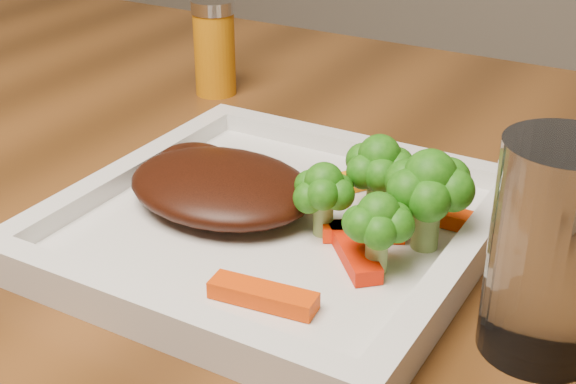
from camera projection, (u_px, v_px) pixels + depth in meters
The scene contains 13 objects.
plate at pixel (275, 230), 0.54m from camera, with size 0.27×0.27×0.01m, color white.
steak at pixel (221, 186), 0.55m from camera, with size 0.14×0.11×0.03m, color #351208.
broccoli_0 at pixel (379, 167), 0.53m from camera, with size 0.05×0.05×0.07m, color #3D7814, non-canonical shape.
broccoli_1 at pixel (428, 201), 0.49m from camera, with size 0.06×0.06×0.06m, color #1D7012, non-canonical shape.
broccoli_2 at pixel (378, 227), 0.47m from camera, with size 0.05×0.05×0.06m, color #1A6611, non-canonical shape.
broccoli_3 at pixel (324, 191), 0.51m from camera, with size 0.05×0.05×0.06m, color #276110, non-canonical shape.
carrot_0 at pixel (263, 295), 0.45m from camera, with size 0.06×0.02×0.01m, color #DE3C03.
carrot_3 at pixel (440, 215), 0.53m from camera, with size 0.06×0.02×0.01m, color #F53B04.
carrot_4 at pixel (341, 184), 0.57m from camera, with size 0.06×0.02×0.01m, color orange.
carrot_5 at pixel (354, 251), 0.49m from camera, with size 0.06×0.02×0.01m, color red.
carrot_6 at pixel (363, 232), 0.51m from camera, with size 0.05×0.01×0.01m, color #FF2E04.
spice_shaker at pixel (214, 48), 0.77m from camera, with size 0.04×0.04×0.09m, color #CA760B.
drinking_glass at pixel (552, 251), 0.41m from camera, with size 0.06×0.06×0.12m, color silver.
Camera 1 is at (0.50, -0.41, 1.02)m, focal length 50.00 mm.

